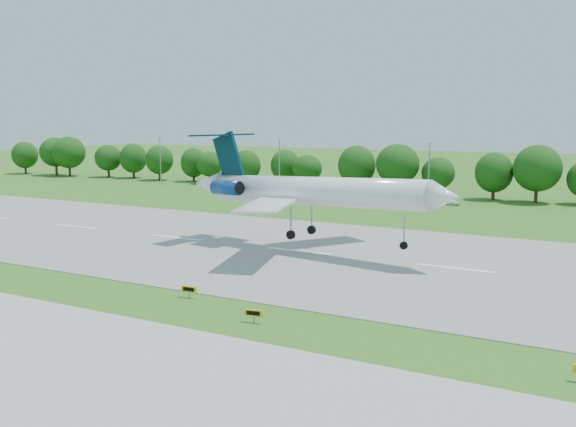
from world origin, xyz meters
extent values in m
plane|color=#2E661A|center=(0.00, 0.00, 0.00)|extent=(600.00, 600.00, 0.00)
cube|color=gray|center=(0.00, 25.00, 0.04)|extent=(400.00, 45.00, 0.08)
cube|color=#ADADA8|center=(0.00, -18.00, 0.04)|extent=(400.00, 23.00, 0.08)
cylinder|color=#382314|center=(-140.00, 92.00, 1.80)|extent=(0.70, 0.70, 3.60)
sphere|color=#153A0E|center=(-140.00, 92.00, 6.20)|extent=(8.40, 8.40, 8.40)
cylinder|color=#382314|center=(-100.00, 92.00, 1.80)|extent=(0.70, 0.70, 3.60)
sphere|color=#153A0E|center=(-100.00, 92.00, 6.20)|extent=(8.40, 8.40, 8.40)
cylinder|color=#382314|center=(-60.00, 92.00, 1.80)|extent=(0.70, 0.70, 3.60)
sphere|color=#153A0E|center=(-60.00, 92.00, 6.20)|extent=(8.40, 8.40, 8.40)
cylinder|color=#382314|center=(-20.00, 92.00, 1.80)|extent=(0.70, 0.70, 3.60)
sphere|color=#153A0E|center=(-20.00, 92.00, 6.20)|extent=(8.40, 8.40, 8.40)
cylinder|color=gray|center=(-90.00, 82.00, 6.00)|extent=(0.24, 0.24, 12.00)
cube|color=gray|center=(-90.00, 82.00, 12.10)|extent=(0.90, 0.25, 0.18)
cylinder|color=gray|center=(-55.00, 82.00, 6.00)|extent=(0.24, 0.24, 12.00)
cube|color=gray|center=(-55.00, 82.00, 12.10)|extent=(0.90, 0.25, 0.18)
cylinder|color=gray|center=(-20.00, 82.00, 6.00)|extent=(0.24, 0.24, 12.00)
cube|color=gray|center=(-20.00, 82.00, 12.10)|extent=(0.90, 0.25, 0.18)
cylinder|color=white|center=(-17.76, 25.00, 7.92)|extent=(31.24, 8.05, 4.64)
cone|color=white|center=(-0.82, 22.53, 8.49)|extent=(3.90, 4.07, 3.72)
cone|color=white|center=(-35.52, 27.59, 7.73)|extent=(5.54, 4.30, 3.77)
cube|color=white|center=(-20.64, 18.12, 6.82)|extent=(8.80, 14.32, 0.43)
cube|color=white|center=(-18.56, 32.41, 6.82)|extent=(11.67, 14.04, 0.43)
cube|color=#042635|center=(-32.05, 27.08, 11.71)|extent=(5.42, 1.29, 7.01)
cube|color=#042635|center=(-33.07, 27.23, 14.67)|extent=(4.68, 10.17, 0.34)
cylinder|color=navy|center=(-30.40, 24.13, 7.81)|extent=(4.63, 2.57, 2.10)
cylinder|color=navy|center=(-29.62, 29.44, 7.81)|extent=(4.63, 2.57, 2.10)
cylinder|color=gray|center=(-5.52, 23.21, 4.31)|extent=(0.21, 0.21, 3.61)
cylinder|color=black|center=(-5.52, 23.21, 2.50)|extent=(0.96, 0.44, 0.93)
cylinder|color=gray|center=(-20.13, 23.05, 4.31)|extent=(0.25, 0.25, 3.61)
cylinder|color=black|center=(-20.13, 23.05, 2.50)|extent=(1.19, 0.62, 1.13)
cylinder|color=gray|center=(-19.48, 27.54, 4.31)|extent=(0.25, 0.25, 3.61)
cylinder|color=black|center=(-19.48, 27.54, 2.50)|extent=(1.19, 0.62, 1.13)
cube|color=gray|center=(-19.12, 0.97, 0.35)|extent=(0.11, 0.11, 0.71)
cube|color=yellow|center=(-19.12, 0.97, 0.86)|extent=(1.63, 0.29, 0.56)
cube|color=black|center=(-19.12, 0.86, 0.86)|extent=(1.21, 0.10, 0.35)
cube|color=gray|center=(-9.78, -2.50, 0.35)|extent=(0.12, 0.12, 0.70)
cube|color=yellow|center=(-9.78, -2.50, 0.85)|extent=(1.61, 0.45, 0.55)
cube|color=black|center=(-9.76, -2.61, 0.85)|extent=(1.19, 0.22, 0.35)
imported|color=silver|center=(-55.64, 76.96, 0.54)|extent=(3.44, 1.93, 1.07)
imported|color=silver|center=(-14.57, 79.79, 0.60)|extent=(3.78, 2.57, 1.19)
camera|label=1|loc=(17.38, -46.28, 16.74)|focal=40.00mm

